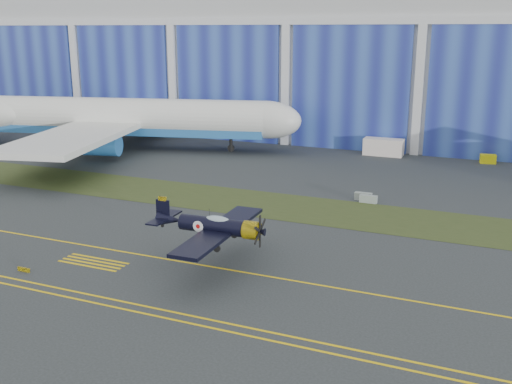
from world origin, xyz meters
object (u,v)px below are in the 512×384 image
at_px(warbird, 213,225).
at_px(tug, 488,159).
at_px(shipping_container, 384,147).
at_px(jetliner, 117,76).

xyz_separation_m(warbird, tug, (19.11, 52.02, -3.02)).
bearing_deg(shipping_container, jetliner, -164.97).
bearing_deg(shipping_container, tug, 1.40).
distance_m(warbird, shipping_container, 51.82).
bearing_deg(jetliner, warbird, -60.33).
distance_m(warbird, tug, 55.50).
xyz_separation_m(jetliner, tug, (57.24, 11.58, -11.22)).
height_order(shipping_container, tug, shipping_container).
relative_size(shipping_container, tug, 2.76).
bearing_deg(shipping_container, warbird, -94.00).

